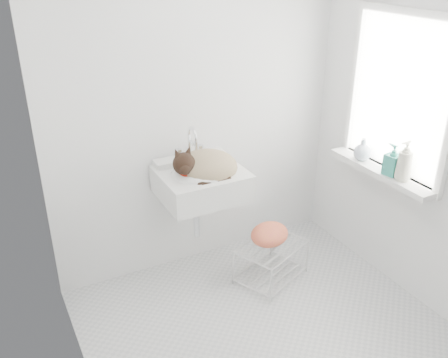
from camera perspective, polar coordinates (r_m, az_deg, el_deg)
name	(u,v)px	position (r m, az deg, el deg)	size (l,w,h in m)	color
floor	(267,330)	(3.31, 5.06, -17.15)	(2.20, 2.00, 0.02)	silver
back_wall	(197,102)	(3.45, -3.10, 8.92)	(2.20, 0.02, 2.50)	white
right_wall	(424,120)	(3.33, 22.23, 6.42)	(0.02, 2.00, 2.50)	white
left_wall	(65,194)	(2.26, -17.97, -1.68)	(0.02, 2.00, 2.50)	white
window_glass	(401,96)	(3.42, 19.85, 9.03)	(0.01, 0.80, 1.00)	white
window_frame	(399,97)	(3.41, 19.68, 9.00)	(0.04, 0.90, 1.10)	white
windowsill	(381,171)	(3.54, 17.78, 0.85)	(0.16, 0.88, 0.04)	white
sink	(201,171)	(3.33, -2.67, 0.94)	(0.58, 0.50, 0.23)	white
faucet	(190,143)	(3.43, -4.00, 4.18)	(0.21, 0.15, 0.21)	silver
cat	(204,166)	(3.31, -2.36, 1.50)	(0.49, 0.44, 0.28)	tan
wire_rack	(271,260)	(3.65, 5.49, -9.42)	(0.47, 0.33, 0.28)	#BCBCBC
towel	(269,238)	(3.60, 5.30, -6.89)	(0.31, 0.22, 0.13)	orange
bottle_a	(402,180)	(3.41, 19.96, -0.11)	(0.09, 0.09, 0.23)	beige
bottle_b	(391,174)	(3.46, 18.82, 0.51)	(0.09, 0.10, 0.21)	teal
bottle_c	(361,160)	(3.65, 15.70, 2.20)	(0.13, 0.13, 0.16)	silver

